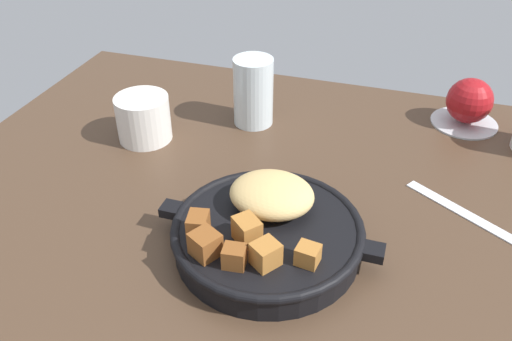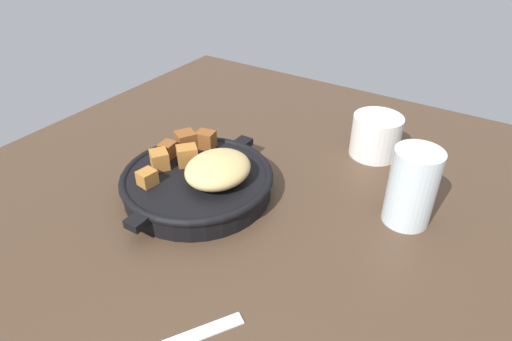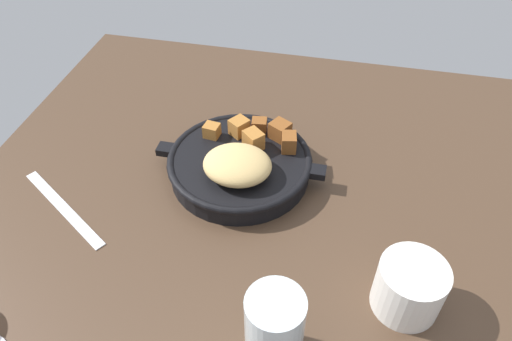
{
  "view_description": "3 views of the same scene",
  "coord_description": "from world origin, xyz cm",
  "px_view_note": "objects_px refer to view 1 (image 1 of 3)",
  "views": [
    {
      "loc": [
        17.48,
        -49.51,
        44.6
      ],
      "look_at": [
        0.58,
        3.91,
        5.05
      ],
      "focal_mm": 37.32,
      "sensor_mm": 36.0,
      "label": 1
    },
    {
      "loc": [
        45.02,
        32.14,
        39.72
      ],
      "look_at": [
        2.4,
        4.73,
        6.17
      ],
      "focal_mm": 30.57,
      "sensor_mm": 36.0,
      "label": 2
    },
    {
      "loc": [
        -9.79,
        49.25,
        53.63
      ],
      "look_at": [
        1.3,
        -1.15,
        4.39
      ],
      "focal_mm": 33.53,
      "sensor_mm": 36.0,
      "label": 3
    }
  ],
  "objects_px": {
    "water_glass_tall": "(253,92)",
    "ceramic_mug_white": "(143,118)",
    "red_apple": "(470,101)",
    "butter_knife": "(477,220)",
    "cast_iron_skillet": "(267,230)"
  },
  "relations": [
    {
      "from": "red_apple",
      "to": "ceramic_mug_white",
      "type": "bearing_deg",
      "value": -157.45
    },
    {
      "from": "cast_iron_skillet",
      "to": "red_apple",
      "type": "relative_size",
      "value": 3.7
    },
    {
      "from": "butter_knife",
      "to": "water_glass_tall",
      "type": "height_order",
      "value": "water_glass_tall"
    },
    {
      "from": "cast_iron_skillet",
      "to": "butter_knife",
      "type": "bearing_deg",
      "value": 27.5
    },
    {
      "from": "cast_iron_skillet",
      "to": "red_apple",
      "type": "bearing_deg",
      "value": 59.12
    },
    {
      "from": "red_apple",
      "to": "water_glass_tall",
      "type": "relative_size",
      "value": 0.66
    },
    {
      "from": "water_glass_tall",
      "to": "ceramic_mug_white",
      "type": "height_order",
      "value": "water_glass_tall"
    },
    {
      "from": "red_apple",
      "to": "ceramic_mug_white",
      "type": "height_order",
      "value": "red_apple"
    },
    {
      "from": "cast_iron_skillet",
      "to": "water_glass_tall",
      "type": "xyz_separation_m",
      "value": [
        -0.11,
        0.28,
        0.03
      ]
    },
    {
      "from": "water_glass_tall",
      "to": "ceramic_mug_white",
      "type": "bearing_deg",
      "value": -145.78
    },
    {
      "from": "butter_knife",
      "to": "water_glass_tall",
      "type": "relative_size",
      "value": 1.86
    },
    {
      "from": "red_apple",
      "to": "butter_knife",
      "type": "relative_size",
      "value": 0.35
    },
    {
      "from": "red_apple",
      "to": "butter_knife",
      "type": "xyz_separation_m",
      "value": [
        0.02,
        -0.26,
        -0.04
      ]
    },
    {
      "from": "cast_iron_skillet",
      "to": "butter_knife",
      "type": "xyz_separation_m",
      "value": [
        0.24,
        0.13,
        -0.02
      ]
    },
    {
      "from": "red_apple",
      "to": "ceramic_mug_white",
      "type": "relative_size",
      "value": 0.88
    }
  ]
}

